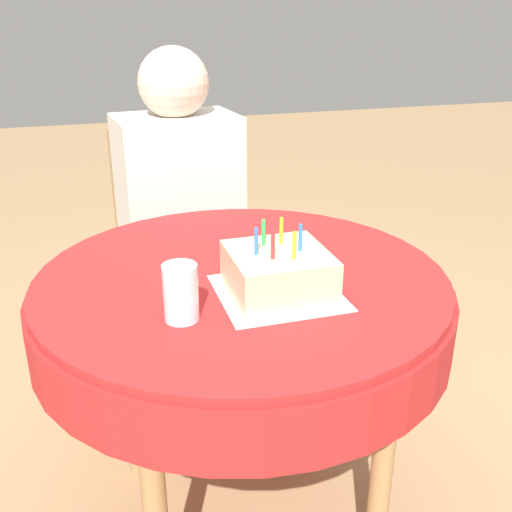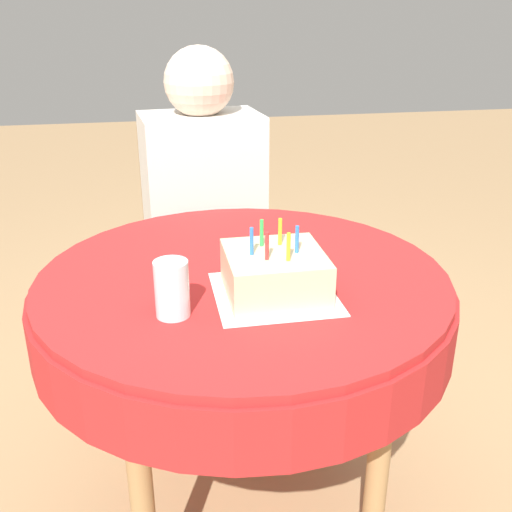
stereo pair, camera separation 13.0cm
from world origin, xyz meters
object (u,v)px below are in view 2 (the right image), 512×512
person (204,193)px  birthday_cake (275,273)px  drinking_glass (172,289)px  chair (201,246)px

person → birthday_cake: person is taller
birthday_cake → drinking_glass: (-0.21, -0.05, 0.01)m
person → birthday_cake: size_ratio=5.85×
person → birthday_cake: bearing=-91.1°
birthday_cake → chair: bearing=94.7°
chair → birthday_cake: 0.94m
chair → birthday_cake: size_ratio=4.49×
chair → person: person is taller
person → drinking_glass: person is taller
chair → drinking_glass: size_ratio=7.90×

